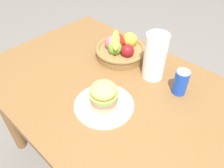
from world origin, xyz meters
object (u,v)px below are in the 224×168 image
at_px(soda_can, 181,82).
at_px(paper_towel_roll, 155,57).
at_px(fruit_basket, 120,49).
at_px(plate, 104,105).
at_px(sandwich, 104,95).

xyz_separation_m(soda_can, paper_towel_roll, (-0.16, 0.01, 0.06)).
relative_size(fruit_basket, paper_towel_roll, 1.21).
bearing_deg(plate, fruit_basket, 121.44).
distance_m(sandwich, soda_can, 0.37).
distance_m(sandwich, fruit_basket, 0.40).
height_order(fruit_basket, paper_towel_roll, paper_towel_roll).
xyz_separation_m(sandwich, soda_can, (0.20, 0.31, -0.01)).
relative_size(plate, sandwich, 2.07).
relative_size(plate, fruit_basket, 0.93).
bearing_deg(fruit_basket, plate, -58.56).
bearing_deg(plate, paper_towel_roll, 84.46).
height_order(soda_can, fruit_basket, fruit_basket).
xyz_separation_m(soda_can, fruit_basket, (-0.41, 0.03, -0.01)).
distance_m(soda_can, fruit_basket, 0.41).
relative_size(plate, paper_towel_roll, 1.12).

